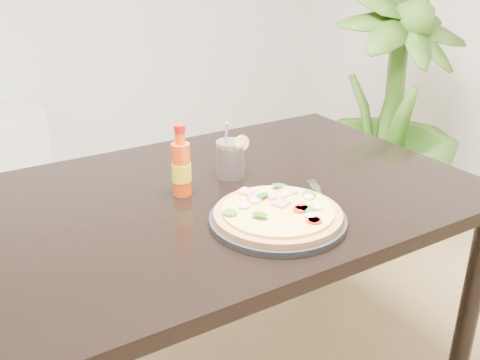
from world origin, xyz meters
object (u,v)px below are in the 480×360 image
dining_table (218,219)px  hot_sauce_bottle (181,168)px  cola_cup (230,160)px  fork (319,193)px  houseplant (389,113)px  pizza (278,212)px  plate (278,220)px

dining_table → hot_sauce_bottle: hot_sauce_bottle is taller
cola_cup → fork: cola_cup is taller
fork → houseplant: (1.07, 0.78, -0.13)m
cola_cup → dining_table: bearing=-139.3°
pizza → cola_cup: cola_cup is taller
dining_table → fork: size_ratio=7.80×
dining_table → plate: plate is taller
cola_cup → fork: size_ratio=0.97×
dining_table → houseplant: houseplant is taller
fork → pizza: bearing=-135.4°
dining_table → pizza: 0.26m
dining_table → houseplant: (1.30, 0.62, -0.05)m
plate → fork: 0.20m
dining_table → pizza: pizza is taller
dining_table → pizza: bearing=-79.8°
plate → fork: (0.19, 0.07, -0.01)m
cola_cup → hot_sauce_bottle: bearing=-167.4°
cola_cup → fork: bearing=-58.7°
plate → hot_sauce_bottle: bearing=115.1°
plate → pizza: (0.00, 0.00, 0.02)m
dining_table → hot_sauce_bottle: (-0.09, 0.04, 0.16)m
hot_sauce_bottle → cola_cup: size_ratio=1.12×
houseplant → dining_table: bearing=-154.4°
pizza → cola_cup: bearing=81.5°
cola_cup → houseplant: 1.35m
dining_table → plate: size_ratio=4.25×
hot_sauce_bottle → fork: hot_sauce_bottle is taller
houseplant → fork: bearing=-144.0°
hot_sauce_bottle → fork: size_ratio=1.08×
hot_sauce_bottle → dining_table: bearing=-22.7°
pizza → cola_cup: 0.31m
dining_table → plate: bearing=-80.4°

